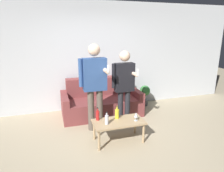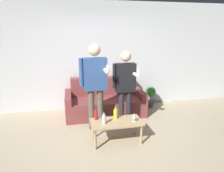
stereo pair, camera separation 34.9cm
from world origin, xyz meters
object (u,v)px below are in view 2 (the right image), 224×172
object	(u,v)px
couch	(104,101)
person_standing_right	(125,83)
coffee_table	(116,124)
bottle_orange	(104,119)
person_standing_left	(95,81)

from	to	relation	value
couch	person_standing_right	size ratio (longest dim) A/B	1.17
coffee_table	couch	bearing A→B (deg)	89.52
coffee_table	bottle_orange	world-z (taller)	bottle_orange
coffee_table	bottle_orange	bearing A→B (deg)	-167.56
couch	person_standing_left	xyz separation A→B (m)	(-0.31, -0.78, 0.73)
couch	bottle_orange	size ratio (longest dim) A/B	8.24
person_standing_left	coffee_table	bearing A→B (deg)	-62.63
person_standing_left	person_standing_right	distance (m)	0.62
coffee_table	bottle_orange	size ratio (longest dim) A/B	4.09
coffee_table	bottle_orange	xyz separation A→B (m)	(-0.24, -0.05, 0.14)
couch	coffee_table	distance (m)	1.36
couch	coffee_table	world-z (taller)	couch
couch	person_standing_right	distance (m)	1.06
person_standing_left	person_standing_right	bearing A→B (deg)	-0.69
person_standing_right	person_standing_left	bearing A→B (deg)	179.31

